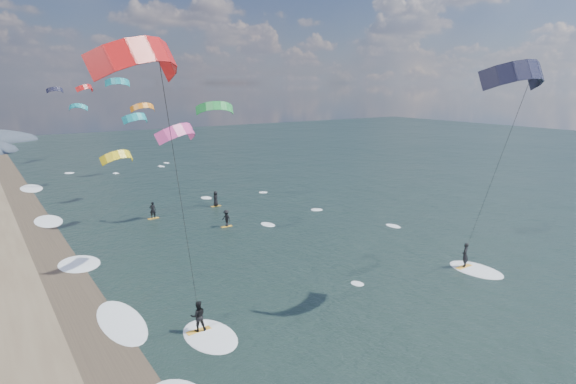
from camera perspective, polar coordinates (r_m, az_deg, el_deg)
wet_sand_strip at (r=25.50m, az=-19.52°, el=-19.57°), size 3.00×240.00×0.00m
kitesurfer_near_a at (r=30.66m, az=25.75°, el=8.14°), size 7.83×8.32×15.09m
kitesurfer_near_b at (r=20.00m, az=-13.02°, el=3.27°), size 7.15×9.04×15.41m
far_kitesurfers at (r=49.46m, az=-9.49°, el=-2.04°), size 8.51×8.71×1.74m
bg_kite_field at (r=65.09m, az=-19.28°, el=9.79°), size 13.48×71.27×7.89m
shoreline_surf at (r=29.79m, az=-19.61°, el=-14.63°), size 2.40×79.40×0.11m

